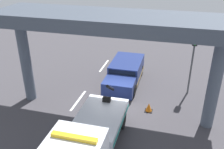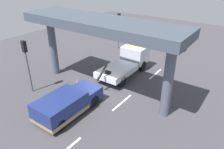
% 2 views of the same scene
% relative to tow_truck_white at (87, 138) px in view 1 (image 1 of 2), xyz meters
% --- Properties ---
extents(ground_plane, '(60.00, 40.00, 0.10)m').
position_rel_tow_truck_white_xyz_m(ground_plane, '(-4.76, -0.01, -1.25)').
color(ground_plane, '#423F44').
extents(lane_stripe_west, '(2.60, 0.16, 0.01)m').
position_rel_tow_truck_white_xyz_m(lane_stripe_west, '(-10.76, -2.47, -1.20)').
color(lane_stripe_west, silver).
rests_on(lane_stripe_west, ground).
extents(lane_stripe_mid, '(2.60, 0.16, 0.01)m').
position_rel_tow_truck_white_xyz_m(lane_stripe_mid, '(-4.76, -2.47, -1.20)').
color(lane_stripe_mid, silver).
rests_on(lane_stripe_mid, ground).
extents(tow_truck_white, '(7.26, 2.46, 2.46)m').
position_rel_tow_truck_white_xyz_m(tow_truck_white, '(0.00, 0.00, 0.00)').
color(tow_truck_white, silver).
rests_on(tow_truck_white, ground).
extents(towed_van_green, '(5.22, 2.26, 1.58)m').
position_rel_tow_truck_white_xyz_m(towed_van_green, '(-8.18, -0.01, -0.42)').
color(towed_van_green, navy).
rests_on(towed_van_green, ground).
extents(overpass_structure, '(3.60, 13.37, 6.05)m').
position_rel_tow_truck_white_xyz_m(overpass_structure, '(-4.23, -0.01, 4.11)').
color(overpass_structure, '#4C5666').
rests_on(overpass_structure, ground).
extents(traffic_light_near, '(0.39, 0.32, 4.45)m').
position_rel_tow_truck_white_xyz_m(traffic_light_near, '(-7.74, 4.63, 2.03)').
color(traffic_light_near, '#515456').
rests_on(traffic_light_near, ground).
extents(traffic_cone_orange, '(0.47, 0.47, 0.56)m').
position_rel_tow_truck_white_xyz_m(traffic_cone_orange, '(-4.75, 2.27, -0.94)').
color(traffic_cone_orange, orange).
rests_on(traffic_cone_orange, ground).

